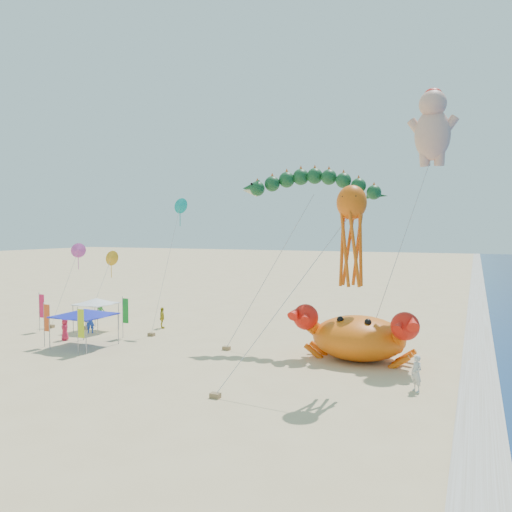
{
  "coord_description": "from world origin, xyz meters",
  "views": [
    {
      "loc": [
        11.67,
        -28.94,
        8.27
      ],
      "look_at": [
        -2.0,
        2.0,
        6.5
      ],
      "focal_mm": 35.0,
      "sensor_mm": 36.0,
      "label": 1
    }
  ],
  "objects": [
    {
      "name": "small_kites",
      "position": [
        -15.95,
        5.04,
        6.77
      ],
      "size": [
        11.28,
        4.56,
        10.94
      ],
      "color": "#0D948C",
      "rests_on": "ground"
    },
    {
      "name": "crab_inflatable",
      "position": [
        4.97,
        2.28,
        1.54
      ],
      "size": [
        7.97,
        5.4,
        3.49
      ],
      "color": "#E95E0C",
      "rests_on": "ground"
    },
    {
      "name": "beachgoers",
      "position": [
        -12.51,
        3.11,
        0.86
      ],
      "size": [
        30.57,
        11.27,
        1.88
      ],
      "color": "gold",
      "rests_on": "ground"
    },
    {
      "name": "canopy_white",
      "position": [
        -16.64,
        2.77,
        2.44
      ],
      "size": [
        3.03,
        3.03,
        2.71
      ],
      "color": "gray",
      "rests_on": "ground"
    },
    {
      "name": "canopy_blue",
      "position": [
        -13.55,
        -1.89,
        2.44
      ],
      "size": [
        3.84,
        3.84,
        2.71
      ],
      "color": "gray",
      "rests_on": "ground"
    },
    {
      "name": "cherub_kite",
      "position": [
        8.79,
        7.26,
        15.37
      ],
      "size": [
        5.22,
        4.31,
        17.85
      ],
      "color": "#DF9F88",
      "rests_on": "ground"
    },
    {
      "name": "ground",
      "position": [
        0.0,
        0.0,
        0.0
      ],
      "size": [
        320.0,
        320.0,
        0.0
      ],
      "primitive_type": "plane",
      "color": "#D1B784",
      "rests_on": "ground"
    },
    {
      "name": "foam_strip",
      "position": [
        12.0,
        0.0,
        0.01
      ],
      "size": [
        320.0,
        320.0,
        0.0
      ],
      "primitive_type": "plane",
      "color": "silver",
      "rests_on": "ground"
    },
    {
      "name": "feather_flags",
      "position": [
        -15.31,
        -1.15,
        2.01
      ],
      "size": [
        8.95,
        5.43,
        3.2
      ],
      "color": "gray",
      "rests_on": "ground"
    },
    {
      "name": "octopus_kite",
      "position": [
        5.73,
        -3.38,
        8.34
      ],
      "size": [
        6.71,
        5.2,
        10.58
      ],
      "color": "#E6580C",
      "rests_on": "ground"
    },
    {
      "name": "dragon_kite",
      "position": [
        0.82,
        5.56,
        11.28
      ],
      "size": [
        10.19,
        6.37,
        12.4
      ],
      "color": "#113E1E",
      "rests_on": "ground"
    }
  ]
}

